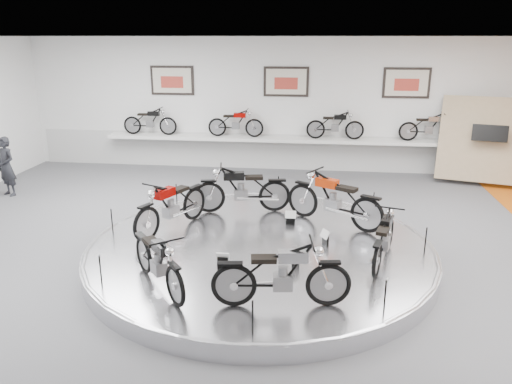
# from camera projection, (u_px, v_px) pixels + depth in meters

# --- Properties ---
(floor) EXTENTS (16.00, 16.00, 0.00)m
(floor) POSITION_uv_depth(u_px,v_px,m) (258.00, 266.00, 9.09)
(floor) COLOR #4C4C4E
(floor) RESTS_ON ground
(ceiling) EXTENTS (16.00, 16.00, 0.00)m
(ceiling) POSITION_uv_depth(u_px,v_px,m) (259.00, 36.00, 7.89)
(ceiling) COLOR white
(ceiling) RESTS_ON wall_back
(wall_back) EXTENTS (16.00, 0.00, 16.00)m
(wall_back) POSITION_uv_depth(u_px,v_px,m) (286.00, 105.00, 15.12)
(wall_back) COLOR silver
(wall_back) RESTS_ON floor
(dado_band) EXTENTS (15.68, 0.04, 1.10)m
(dado_band) POSITION_uv_depth(u_px,v_px,m) (285.00, 152.00, 15.53)
(dado_band) COLOR #BCBCBA
(dado_band) RESTS_ON floor
(display_platform) EXTENTS (6.40, 6.40, 0.30)m
(display_platform) POSITION_uv_depth(u_px,v_px,m) (260.00, 252.00, 9.33)
(display_platform) COLOR silver
(display_platform) RESTS_ON floor
(platform_rim) EXTENTS (6.40, 6.40, 0.10)m
(platform_rim) POSITION_uv_depth(u_px,v_px,m) (260.00, 246.00, 9.29)
(platform_rim) COLOR #B2B2BA
(platform_rim) RESTS_ON display_platform
(shelf) EXTENTS (11.00, 0.55, 0.10)m
(shelf) POSITION_uv_depth(u_px,v_px,m) (285.00, 139.00, 15.13)
(shelf) COLOR silver
(shelf) RESTS_ON wall_back
(poster_left) EXTENTS (1.35, 0.06, 0.88)m
(poster_left) POSITION_uv_depth(u_px,v_px,m) (172.00, 80.00, 15.28)
(poster_left) COLOR beige
(poster_left) RESTS_ON wall_back
(poster_center) EXTENTS (1.35, 0.06, 0.88)m
(poster_center) POSITION_uv_depth(u_px,v_px,m) (286.00, 82.00, 14.87)
(poster_center) COLOR beige
(poster_center) RESTS_ON wall_back
(poster_right) EXTENTS (1.35, 0.06, 0.88)m
(poster_right) POSITION_uv_depth(u_px,v_px,m) (407.00, 83.00, 14.46)
(poster_right) COLOR beige
(poster_right) RESTS_ON wall_back
(display_panel) EXTENTS (2.56, 1.52, 2.30)m
(display_panel) POSITION_uv_depth(u_px,v_px,m) (485.00, 140.00, 13.83)
(display_panel) COLOR tan
(display_panel) RESTS_ON floor
(shelf_bike_a) EXTENTS (1.22, 0.43, 0.73)m
(shelf_bike_a) POSITION_uv_depth(u_px,v_px,m) (150.00, 123.00, 15.50)
(shelf_bike_a) COLOR black
(shelf_bike_a) RESTS_ON shelf
(shelf_bike_b) EXTENTS (1.22, 0.43, 0.73)m
(shelf_bike_b) POSITION_uv_depth(u_px,v_px,m) (236.00, 125.00, 15.18)
(shelf_bike_b) COLOR #7C0300
(shelf_bike_b) RESTS_ON shelf
(shelf_bike_c) EXTENTS (1.22, 0.43, 0.73)m
(shelf_bike_c) POSITION_uv_depth(u_px,v_px,m) (335.00, 127.00, 14.83)
(shelf_bike_c) COLOR black
(shelf_bike_c) RESTS_ON shelf
(shelf_bike_d) EXTENTS (1.22, 0.43, 0.73)m
(shelf_bike_d) POSITION_uv_depth(u_px,v_px,m) (429.00, 129.00, 14.51)
(shelf_bike_d) COLOR #A2A3A7
(shelf_bike_d) RESTS_ON shelf
(bike_a) EXTENTS (1.94, 1.52, 1.10)m
(bike_a) POSITION_uv_depth(u_px,v_px,m) (334.00, 199.00, 10.11)
(bike_a) COLOR #AE2905
(bike_a) RESTS_ON display_platform
(bike_b) EXTENTS (1.88, 0.95, 1.06)m
(bike_b) POSITION_uv_depth(u_px,v_px,m) (242.00, 189.00, 10.83)
(bike_b) COLOR black
(bike_b) RESTS_ON display_platform
(bike_c) EXTENTS (1.31, 1.88, 1.05)m
(bike_c) POSITION_uv_depth(u_px,v_px,m) (171.00, 205.00, 9.82)
(bike_c) COLOR #7C0300
(bike_c) RESTS_ON display_platform
(bike_d) EXTENTS (1.43, 1.57, 0.93)m
(bike_d) POSITION_uv_depth(u_px,v_px,m) (158.00, 260.00, 7.54)
(bike_d) COLOR black
(bike_d) RESTS_ON display_platform
(bike_e) EXTENTS (1.76, 0.82, 0.99)m
(bike_e) POSITION_uv_depth(u_px,v_px,m) (281.00, 274.00, 7.02)
(bike_e) COLOR #A2A3A7
(bike_e) RESTS_ON display_platform
(bike_f) EXTENTS (0.94, 1.59, 0.89)m
(bike_f) POSITION_uv_depth(u_px,v_px,m) (384.00, 238.00, 8.41)
(bike_f) COLOR black
(bike_f) RESTS_ON display_platform
(visitor) EXTENTS (0.67, 0.57, 1.55)m
(visitor) POSITION_uv_depth(u_px,v_px,m) (6.00, 166.00, 12.91)
(visitor) COLOR black
(visitor) RESTS_ON floor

